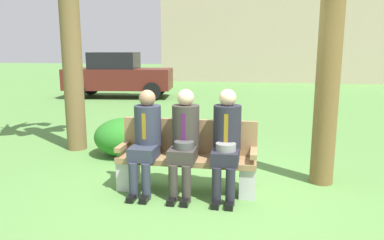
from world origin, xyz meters
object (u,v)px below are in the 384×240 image
(park_bench, at_px, (187,158))
(parked_car_near, at_px, (118,75))
(seated_man_middle, at_px, (184,137))
(shrub_near_bench, at_px, (124,137))
(seated_man_left, at_px, (146,136))
(seated_man_right, at_px, (226,138))

(park_bench, distance_m, parked_car_near, 9.67)
(seated_man_middle, bearing_deg, park_bench, 85.61)
(shrub_near_bench, relative_size, parked_car_near, 0.25)
(seated_man_left, distance_m, shrub_near_bench, 1.74)
(seated_man_right, bearing_deg, park_bench, 165.87)
(park_bench, distance_m, seated_man_left, 0.60)
(parked_car_near, bearing_deg, seated_man_left, -66.50)
(park_bench, bearing_deg, seated_man_middle, -94.39)
(park_bench, bearing_deg, seated_man_left, -166.11)
(seated_man_left, height_order, parked_car_near, parked_car_near)
(seated_man_left, distance_m, parked_car_near, 9.56)
(seated_man_left, xyz_separation_m, seated_man_right, (1.01, -0.00, 0.01))
(seated_man_right, bearing_deg, parked_car_near, 118.82)
(seated_man_middle, bearing_deg, parked_car_near, 116.15)
(park_bench, height_order, parked_car_near, parked_car_near)
(seated_man_right, height_order, parked_car_near, parked_car_near)
(seated_man_left, relative_size, parked_car_near, 0.32)
(seated_man_middle, height_order, parked_car_near, parked_car_near)
(parked_car_near, bearing_deg, shrub_near_bench, -67.90)
(seated_man_right, relative_size, shrub_near_bench, 1.28)
(park_bench, bearing_deg, seated_man_right, -14.13)
(seated_man_left, relative_size, shrub_near_bench, 1.26)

